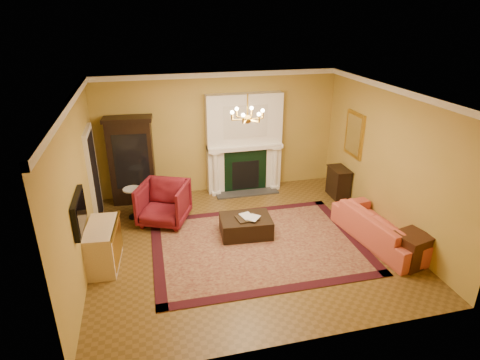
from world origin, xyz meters
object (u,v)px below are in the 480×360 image
object	(u,v)px
end_table	(411,250)
leather_ottoman	(246,226)
commode	(103,246)
pedestal_table	(133,201)
coral_sofa	(382,222)
china_cabinet	(132,162)
wingback_armchair	(163,201)
console_table	(338,183)

from	to	relation	value
end_table	leather_ottoman	size ratio (longest dim) A/B	0.58
commode	leather_ottoman	xyz separation A→B (m)	(2.79, 0.41, -0.19)
pedestal_table	coral_sofa	bearing A→B (deg)	-24.82
pedestal_table	coral_sofa	distance (m)	5.31
china_cabinet	pedestal_table	bearing A→B (deg)	-86.53
wingback_armchair	china_cabinet	bearing A→B (deg)	139.68
china_cabinet	pedestal_table	size ratio (longest dim) A/B	2.82
coral_sofa	pedestal_table	bearing A→B (deg)	57.25
wingback_armchair	console_table	distance (m)	4.34
china_cabinet	console_table	size ratio (longest dim) A/B	2.81
commode	leather_ottoman	bearing A→B (deg)	13.36
pedestal_table	console_table	bearing A→B (deg)	-0.54
console_table	leather_ottoman	size ratio (longest dim) A/B	0.70
console_table	coral_sofa	bearing A→B (deg)	-92.64
pedestal_table	leather_ottoman	distance (m)	2.62
wingback_armchair	console_table	bearing A→B (deg)	27.69
china_cabinet	wingback_armchair	xyz separation A→B (m)	(0.62, -1.25, -0.50)
coral_sofa	leather_ottoman	distance (m)	2.73
pedestal_table	commode	world-z (taller)	commode
wingback_armchair	end_table	world-z (taller)	wingback_armchair
pedestal_table	coral_sofa	size ratio (longest dim) A/B	0.32
china_cabinet	commode	bearing A→B (deg)	-96.90
china_cabinet	commode	distance (m)	2.75
commode	console_table	bearing A→B (deg)	22.05
end_table	leather_ottoman	distance (m)	3.19
china_cabinet	end_table	bearing A→B (deg)	-33.69
coral_sofa	console_table	xyz separation A→B (m)	(0.15, 2.18, -0.07)
console_table	leather_ottoman	world-z (taller)	console_table
pedestal_table	console_table	world-z (taller)	console_table
coral_sofa	end_table	distance (m)	0.86
commode	leather_ottoman	size ratio (longest dim) A/B	1.04
wingback_armchair	pedestal_table	distance (m)	0.75
end_table	wingback_armchair	bearing A→B (deg)	147.68
wingback_armchair	pedestal_table	bearing A→B (deg)	173.11
leather_ottoman	end_table	bearing A→B (deg)	-28.88
china_cabinet	console_table	bearing A→B (deg)	-5.26
end_table	leather_ottoman	xyz separation A→B (m)	(-2.66, 1.75, -0.09)
commode	end_table	distance (m)	5.61
china_cabinet	coral_sofa	distance (m)	5.74
console_table	pedestal_table	bearing A→B (deg)	-179.21
pedestal_table	end_table	bearing A→B (deg)	-32.05
commode	coral_sofa	bearing A→B (deg)	-0.26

